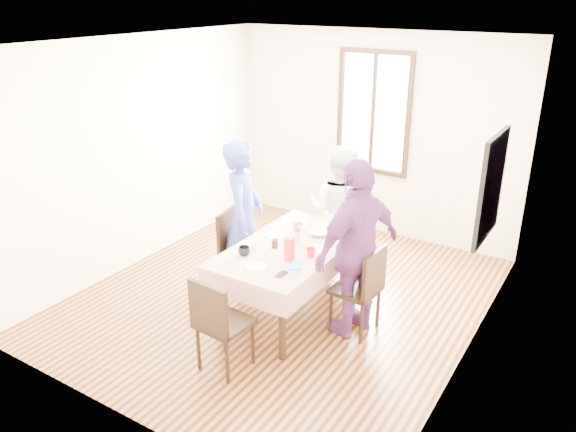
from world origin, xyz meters
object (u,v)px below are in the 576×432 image
(dining_table, at_px, (291,280))
(chair_left, at_px, (243,251))
(chair_near, at_px, (225,322))
(person_left, at_px, (243,218))
(chair_right, at_px, (356,289))
(person_far, at_px, (340,211))
(chair_far, at_px, (339,236))
(person_right, at_px, (356,248))

(dining_table, relative_size, chair_left, 1.75)
(chair_left, bearing_deg, dining_table, 69.52)
(chair_near, bearing_deg, person_left, 123.28)
(chair_right, distance_m, person_far, 1.29)
(chair_far, distance_m, person_right, 1.33)
(chair_near, bearing_deg, chair_far, 94.13)
(chair_left, relative_size, person_far, 0.59)
(dining_table, relative_size, chair_right, 1.75)
(person_left, bearing_deg, chair_right, -116.56)
(chair_left, distance_m, person_far, 1.21)
(dining_table, distance_m, chair_right, 0.72)
(chair_right, height_order, person_left, person_left)
(chair_near, distance_m, person_left, 1.48)
(chair_far, distance_m, chair_near, 2.19)
(person_far, xyz_separation_m, person_right, (0.69, -1.02, 0.11))
(chair_left, height_order, person_right, person_right)
(chair_left, bearing_deg, chair_right, 77.35)
(chair_right, bearing_deg, person_far, 38.49)
(dining_table, height_order, person_far, person_far)
(person_left, height_order, person_right, person_right)
(person_far, bearing_deg, person_right, 118.53)
(chair_far, bearing_deg, dining_table, 98.02)
(chair_far, relative_size, person_left, 0.53)
(person_right, bearing_deg, person_far, -127.30)
(chair_right, bearing_deg, chair_near, 151.77)
(chair_right, bearing_deg, person_right, 93.68)
(chair_far, relative_size, person_right, 0.52)
(chair_left, bearing_deg, person_right, 77.30)
(chair_left, distance_m, person_right, 1.47)
(dining_table, bearing_deg, person_left, 167.85)
(chair_right, relative_size, person_far, 0.59)
(chair_right, bearing_deg, dining_table, 97.67)
(chair_left, bearing_deg, person_far, 133.75)
(chair_far, height_order, person_left, person_left)
(chair_near, relative_size, person_right, 0.52)
(chair_far, height_order, person_right, person_right)
(dining_table, height_order, person_left, person_left)
(person_left, bearing_deg, chair_near, -173.37)
(person_left, xyz_separation_m, person_right, (1.39, -0.10, 0.02))
(dining_table, xyz_separation_m, person_far, (-0.00, 1.07, 0.40))
(dining_table, distance_m, chair_far, 1.10)
(chair_right, xyz_separation_m, person_far, (-0.71, 1.02, 0.32))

